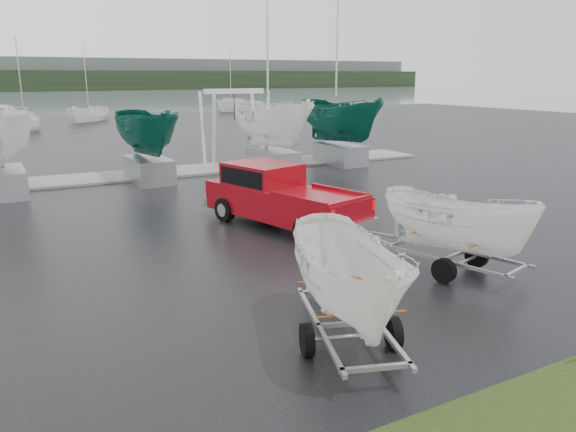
{
  "coord_description": "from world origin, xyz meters",
  "views": [
    {
      "loc": [
        -8.01,
        -14.47,
        4.85
      ],
      "look_at": [
        -1.08,
        -1.83,
        1.2
      ],
      "focal_mm": 35.0,
      "sensor_mm": 36.0,
      "label": 1
    }
  ],
  "objects": [
    {
      "name": "moored_boat_1",
      "position": [
        -4.28,
        41.64,
        0.01
      ],
      "size": [
        2.4,
        2.46,
        11.09
      ],
      "rotation": [
        0.0,
        0.0,
        3.18
      ],
      "color": "white",
      "rests_on": "ground"
    },
    {
      "name": "boat_hoist",
      "position": [
        3.85,
        13.0,
        2.67
      ],
      "size": [
        3.3,
        2.18,
        4.12
      ],
      "color": "silver",
      "rests_on": "ground"
    },
    {
      "name": "keelboat_2",
      "position": [
        5.07,
        11.0,
        4.11
      ],
      "size": [
        2.58,
        3.2,
        10.76
      ],
      "color": "#96999F",
      "rests_on": "ground"
    },
    {
      "name": "trailer_parked",
      "position": [
        -2.54,
        -6.76,
        2.67
      ],
      "size": [
        2.27,
        3.79,
        4.92
      ],
      "rotation": [
        0.0,
        0.0,
        -0.33
      ],
      "color": "#96999F",
      "rests_on": "ground"
    },
    {
      "name": "dock",
      "position": [
        0.0,
        13.0,
        0.05
      ],
      "size": [
        30.0,
        3.0,
        0.12
      ],
      "primitive_type": "cube",
      "color": "gray",
      "rests_on": "ground"
    },
    {
      "name": "keelboat_1",
      "position": [
        -1.28,
        11.2,
        3.54
      ],
      "size": [
        2.25,
        3.2,
        7.07
      ],
      "color": "#96999F",
      "rests_on": "ground"
    },
    {
      "name": "trailer_hitched",
      "position": [
        2.06,
        -4.76,
        2.54
      ],
      "size": [
        2.09,
        3.78,
        4.67
      ],
      "rotation": [
        0.0,
        0.0,
        0.27
      ],
      "color": "#96999F",
      "rests_on": "ground"
    },
    {
      "name": "moored_boat_3",
      "position": [
        22.62,
        57.5,
        0.0
      ],
      "size": [
        3.95,
        3.95,
        11.67
      ],
      "rotation": [
        0.0,
        0.0,
        5.57
      ],
      "color": "white",
      "rests_on": "ground"
    },
    {
      "name": "keelboat_3",
      "position": [
        9.4,
        11.3,
        4.04
      ],
      "size": [
        2.54,
        3.2,
        10.71
      ],
      "color": "#96999F",
      "rests_on": "ground"
    },
    {
      "name": "far_hill",
      "position": [
        0.0,
        178.0,
        5.0
      ],
      "size": [
        300.0,
        6.0,
        10.0
      ],
      "primitive_type": "cube",
      "color": "#4C5651",
      "rests_on": "ground"
    },
    {
      "name": "lake",
      "position": [
        0.0,
        100.0,
        -0.01
      ],
      "size": [
        300.0,
        300.0,
        0.0
      ],
      "primitive_type": "plane",
      "color": "gray",
      "rests_on": "ground"
    },
    {
      "name": "pickup_truck",
      "position": [
        0.34,
        1.48,
        1.03
      ],
      "size": [
        3.52,
        6.27,
        1.98
      ],
      "rotation": [
        0.0,
        0.0,
        0.27
      ],
      "color": "maroon",
      "rests_on": "ground"
    },
    {
      "name": "ground_plane",
      "position": [
        0.0,
        0.0,
        0.0
      ],
      "size": [
        120.0,
        120.0,
        0.0
      ],
      "primitive_type": "plane",
      "color": "black",
      "rests_on": "ground"
    },
    {
      "name": "moored_boat_2",
      "position": [
        2.45,
        48.52,
        0.0
      ],
      "size": [
        3.65,
        3.66,
        11.4
      ],
      "rotation": [
        0.0,
        0.0,
        5.59
      ],
      "color": "white",
      "rests_on": "ground"
    },
    {
      "name": "treeline",
      "position": [
        0.0,
        170.0,
        3.0
      ],
      "size": [
        300.0,
        8.0,
        6.0
      ],
      "primitive_type": "cube",
      "color": "black",
      "rests_on": "ground"
    }
  ]
}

